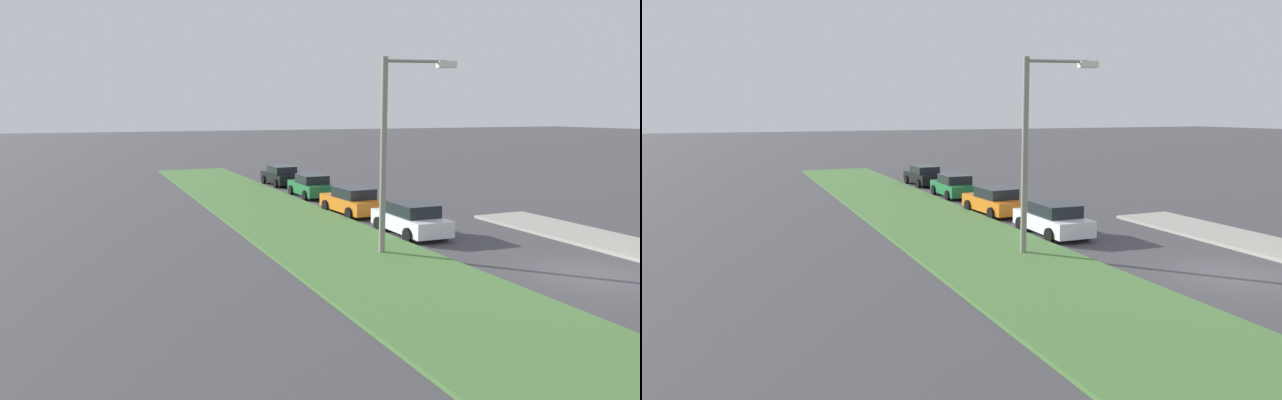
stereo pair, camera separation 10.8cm
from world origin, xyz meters
TOP-DOWN VIEW (x-y plane):
  - ground at (0.00, 0.00)m, footprint 300.00×300.00m
  - grass_median at (10.00, 6.40)m, footprint 60.00×6.00m
  - parked_car_white at (7.85, 2.32)m, footprint 4.34×2.09m
  - parked_car_orange at (13.52, 2.47)m, footprint 4.39×2.19m
  - parked_car_green at (20.19, 2.18)m, footprint 4.34×2.10m
  - parked_car_black at (26.54, 2.06)m, footprint 4.35×2.12m
  - streetlight at (5.10, 4.94)m, footprint 0.90×2.84m

SIDE VIEW (x-z plane):
  - ground at x=0.00m, z-range 0.00..0.00m
  - grass_median at x=10.00m, z-range 0.00..0.12m
  - parked_car_white at x=7.85m, z-range -0.02..1.45m
  - parked_car_orange at x=13.52m, z-range -0.02..1.45m
  - parked_car_green at x=20.19m, z-range -0.02..1.45m
  - parked_car_black at x=26.54m, z-range -0.02..1.45m
  - streetlight at x=5.10m, z-range 0.64..8.14m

